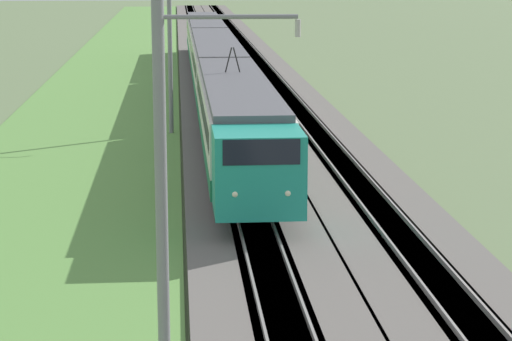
{
  "coord_description": "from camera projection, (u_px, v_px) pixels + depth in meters",
  "views": [
    {
      "loc": [
        -12.65,
        2.41,
        8.57
      ],
      "look_at": [
        17.52,
        0.0,
        2.13
      ],
      "focal_mm": 70.0,
      "sensor_mm": 36.0,
      "label": 1
    }
  ],
  "objects": [
    {
      "name": "track_main",
      "position": [
        215.0,
        94.0,
        63.02
      ],
      "size": [
        240.0,
        1.57,
        0.45
      ],
      "color": "#4C4238",
      "rests_on": "ground"
    },
    {
      "name": "grass_verge",
      "position": [
        105.0,
        97.0,
        62.5
      ],
      "size": [
        240.0,
        9.24,
        0.12
      ],
      "color": "#5B8E42",
      "rests_on": "ground"
    },
    {
      "name": "catenary_mast_mid",
      "position": [
        171.0,
        47.0,
        48.52
      ],
      "size": [
        0.22,
        2.56,
        8.42
      ],
      "color": "slate",
      "rests_on": "ground"
    },
    {
      "name": "catenary_mast_near",
      "position": [
        165.0,
        200.0,
        17.6
      ],
      "size": [
        0.22,
        2.56,
        8.5
      ],
      "color": "slate",
      "rests_on": "ground"
    },
    {
      "name": "ballast_main",
      "position": [
        215.0,
        95.0,
        63.02
      ],
      "size": [
        240.0,
        4.4,
        0.3
      ],
      "color": "#605B56",
      "rests_on": "ground"
    },
    {
      "name": "passenger_train",
      "position": [
        216.0,
        64.0,
        60.91
      ],
      "size": [
        64.92,
        2.84,
        4.85
      ],
      "rotation": [
        0.0,
        0.0,
        3.14
      ],
      "color": "teal",
      "rests_on": "ground"
    },
    {
      "name": "ballast_adjacent",
      "position": [
        283.0,
        94.0,
        63.35
      ],
      "size": [
        240.0,
        4.4,
        0.3
      ],
      "color": "#605B56",
      "rests_on": "ground"
    },
    {
      "name": "track_adjacent",
      "position": [
        283.0,
        94.0,
        63.35
      ],
      "size": [
        240.0,
        1.57,
        0.45
      ],
      "color": "#4C4238",
      "rests_on": "ground"
    }
  ]
}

